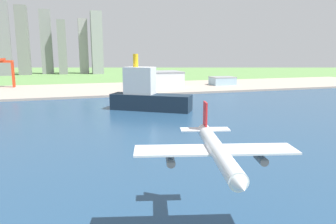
% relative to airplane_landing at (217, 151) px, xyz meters
% --- Properties ---
extents(ground_plane, '(2400.00, 2400.00, 0.00)m').
position_rel_airplane_landing_xyz_m(ground_plane, '(9.60, 151.04, -23.76)').
color(ground_plane, '#5F8D4B').
extents(water_bay, '(840.00, 360.00, 0.15)m').
position_rel_airplane_landing_xyz_m(water_bay, '(9.60, 91.04, -23.68)').
color(water_bay, navy).
rests_on(water_bay, ground).
extents(industrial_pier, '(840.00, 140.00, 2.50)m').
position_rel_airplane_landing_xyz_m(industrial_pier, '(9.60, 341.04, -22.51)').
color(industrial_pier, '#A69789').
rests_on(industrial_pier, ground).
extents(airplane_landing, '(41.17, 44.39, 12.83)m').
position_rel_airplane_landing_xyz_m(airplane_landing, '(0.00, 0.00, 0.00)').
color(airplane_landing, silver).
extents(cargo_ship, '(64.80, 50.92, 45.77)m').
position_rel_airplane_landing_xyz_m(cargo_ship, '(27.35, 186.27, -10.88)').
color(cargo_ship, '#192838').
rests_on(cargo_ship, water_bay).
extents(port_crane_red, '(22.83, 41.49, 37.19)m').
position_rel_airplane_landing_xyz_m(port_crane_red, '(-112.10, 386.36, 5.45)').
color(port_crane_red, red).
rests_on(port_crane_red, industrial_pier).
extents(warehouse_main, '(59.36, 42.74, 20.81)m').
position_rel_airplane_landing_xyz_m(warehouse_main, '(74.98, 325.96, -10.82)').
color(warehouse_main, white).
rests_on(warehouse_main, industrial_pier).
extents(warehouse_annex, '(32.49, 23.94, 11.25)m').
position_rel_airplane_landing_xyz_m(warehouse_annex, '(170.88, 334.62, -15.61)').
color(warehouse_annex, '#99BCD1').
rests_on(warehouse_annex, industrial_pier).
extents(distant_skyline, '(240.46, 56.12, 147.60)m').
position_rel_airplane_landing_xyz_m(distant_skyline, '(-66.86, 673.16, 41.71)').
color(distant_skyline, '#949995').
rests_on(distant_skyline, ground).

